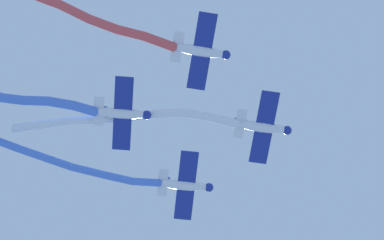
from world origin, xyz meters
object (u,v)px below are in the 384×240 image
airplane_lead (263,127)px  airplane_left_wing (186,185)px  airplane_right_wing (201,51)px  airplane_slot (122,113)px

airplane_lead → airplane_left_wing: bearing=133.0°
airplane_lead → airplane_left_wing: airplane_lead is taller
airplane_right_wing → airplane_slot: 9.38m
airplane_left_wing → airplane_slot: (-7.58, 5.52, 0.20)m
airplane_lead → airplane_right_wing: bearing=-137.0°
airplane_right_wing → airplane_slot: size_ratio=1.01×
airplane_right_wing → airplane_slot: bearing=132.2°
airplane_lead → airplane_slot: (-2.07, 13.10, -0.20)m
airplane_left_wing → airplane_right_wing: size_ratio=1.00×
airplane_left_wing → airplane_lead: bearing=-44.7°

